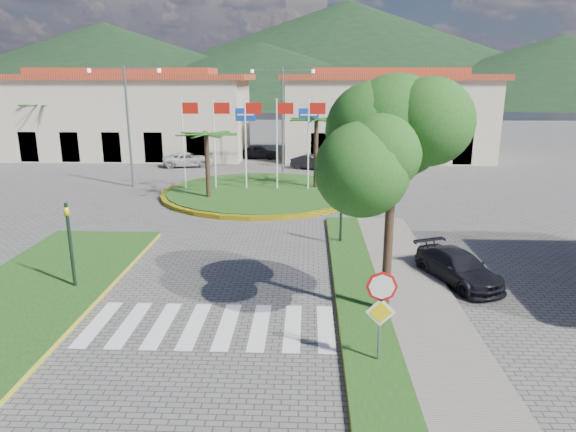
{
  "coord_description": "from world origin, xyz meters",
  "views": [
    {
      "loc": [
        3.03,
        -10.07,
        7.35
      ],
      "look_at": [
        2.3,
        8.0,
        2.41
      ],
      "focal_mm": 32.0,
      "sensor_mm": 36.0,
      "label": 1
    }
  ],
  "objects_px": {
    "car_dark_b": "(312,162)",
    "car_dark_a": "(258,152)",
    "roundabout_island": "(261,192)",
    "white_van": "(188,160)",
    "car_side_right": "(458,267)",
    "stop_sign": "(381,303)",
    "deciduous_tree": "(393,153)"
  },
  "relations": [
    {
      "from": "deciduous_tree",
      "to": "car_dark_a",
      "type": "xyz_separation_m",
      "value": [
        -7.09,
        31.84,
        -4.58
      ]
    },
    {
      "from": "deciduous_tree",
      "to": "car_dark_a",
      "type": "relative_size",
      "value": 1.93
    },
    {
      "from": "stop_sign",
      "to": "car_side_right",
      "type": "xyz_separation_m",
      "value": [
        3.66,
        5.86,
        -1.22
      ]
    },
    {
      "from": "roundabout_island",
      "to": "deciduous_tree",
      "type": "distance_m",
      "value": 18.55
    },
    {
      "from": "roundabout_island",
      "to": "car_dark_b",
      "type": "distance_m",
      "value": 9.95
    },
    {
      "from": "stop_sign",
      "to": "car_dark_b",
      "type": "relative_size",
      "value": 0.76
    },
    {
      "from": "roundabout_island",
      "to": "car_dark_b",
      "type": "bearing_deg",
      "value": 70.41
    },
    {
      "from": "car_dark_b",
      "to": "car_dark_a",
      "type": "bearing_deg",
      "value": 63.58
    },
    {
      "from": "car_dark_a",
      "to": "white_van",
      "type": "bearing_deg",
      "value": 133.94
    },
    {
      "from": "white_van",
      "to": "car_dark_a",
      "type": "distance_m",
      "value": 7.16
    },
    {
      "from": "roundabout_island",
      "to": "car_dark_a",
      "type": "height_order",
      "value": "roundabout_island"
    },
    {
      "from": "deciduous_tree",
      "to": "white_van",
      "type": "bearing_deg",
      "value": 114.79
    },
    {
      "from": "white_van",
      "to": "stop_sign",
      "type": "bearing_deg",
      "value": -172.24
    },
    {
      "from": "car_side_right",
      "to": "car_dark_b",
      "type": "bearing_deg",
      "value": 80.35
    },
    {
      "from": "white_van",
      "to": "car_side_right",
      "type": "xyz_separation_m",
      "value": [
        15.65,
        -24.42,
        -0.01
      ]
    },
    {
      "from": "white_van",
      "to": "car_side_right",
      "type": "distance_m",
      "value": 29.01
    },
    {
      "from": "car_dark_b",
      "to": "stop_sign",
      "type": "bearing_deg",
      "value": -155.38
    },
    {
      "from": "car_dark_a",
      "to": "car_side_right",
      "type": "distance_m",
      "value": 30.75
    },
    {
      "from": "white_van",
      "to": "car_dark_b",
      "type": "height_order",
      "value": "white_van"
    },
    {
      "from": "white_van",
      "to": "car_side_right",
      "type": "relative_size",
      "value": 1.05
    },
    {
      "from": "roundabout_island",
      "to": "car_dark_a",
      "type": "relative_size",
      "value": 3.61
    },
    {
      "from": "roundabout_island",
      "to": "deciduous_tree",
      "type": "bearing_deg",
      "value": -72.09
    },
    {
      "from": "stop_sign",
      "to": "deciduous_tree",
      "type": "relative_size",
      "value": 0.39
    },
    {
      "from": "roundabout_island",
      "to": "car_side_right",
      "type": "xyz_separation_m",
      "value": [
        8.56,
        -14.18,
        0.4
      ]
    },
    {
      "from": "white_van",
      "to": "car_side_right",
      "type": "bearing_deg",
      "value": -161.18
    },
    {
      "from": "roundabout_island",
      "to": "white_van",
      "type": "relative_size",
      "value": 3.05
    },
    {
      "from": "roundabout_island",
      "to": "car_dark_b",
      "type": "xyz_separation_m",
      "value": [
        3.33,
        9.37,
        0.4
      ]
    },
    {
      "from": "roundabout_island",
      "to": "car_side_right",
      "type": "height_order",
      "value": "roundabout_island"
    },
    {
      "from": "stop_sign",
      "to": "white_van",
      "type": "distance_m",
      "value": 32.59
    },
    {
      "from": "car_dark_b",
      "to": "car_side_right",
      "type": "relative_size",
      "value": 0.88
    },
    {
      "from": "stop_sign",
      "to": "car_dark_a",
      "type": "bearing_deg",
      "value": 100.54
    },
    {
      "from": "stop_sign",
      "to": "car_side_right",
      "type": "distance_m",
      "value": 7.01
    }
  ]
}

